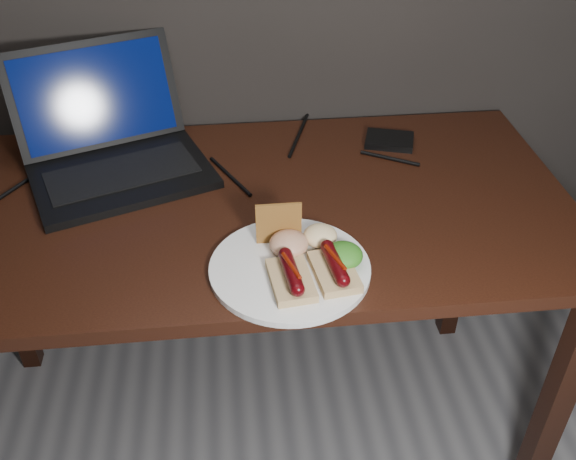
{
  "coord_description": "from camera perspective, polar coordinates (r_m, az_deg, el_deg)",
  "views": [
    {
      "loc": [
        -0.01,
        0.27,
        1.51
      ],
      "look_at": [
        0.08,
        1.18,
        0.82
      ],
      "focal_mm": 40.0,
      "sensor_mm": 36.0,
      "label": 1
    }
  ],
  "objects": [
    {
      "name": "crispbread",
      "position": [
        1.19,
        -0.83,
        0.61
      ],
      "size": [
        0.08,
        0.01,
        0.08
      ],
      "primitive_type": "cube",
      "color": "#B07A30",
      "rests_on": "plate"
    },
    {
      "name": "bread_sausage_center",
      "position": [
        1.11,
        0.28,
        -4.14
      ],
      "size": [
        0.08,
        0.12,
        0.04
      ],
      "color": "tan",
      "rests_on": "plate"
    },
    {
      "name": "plate",
      "position": [
        1.16,
        0.16,
        -3.42
      ],
      "size": [
        0.32,
        0.32,
        0.01
      ],
      "primitive_type": "cylinder",
      "rotation": [
        0.0,
        0.0,
        -0.11
      ],
      "color": "white",
      "rests_on": "desk"
    },
    {
      "name": "salsa_mound",
      "position": [
        1.17,
        0.08,
        -1.21
      ],
      "size": [
        0.07,
        0.07,
        0.04
      ],
      "primitive_type": "ellipsoid",
      "color": "maroon",
      "rests_on": "plate"
    },
    {
      "name": "coleslaw_mound",
      "position": [
        1.2,
        2.88,
        -0.5
      ],
      "size": [
        0.06,
        0.06,
        0.04
      ],
      "primitive_type": "ellipsoid",
      "color": "#EBE7CB",
      "rests_on": "plate"
    },
    {
      "name": "bread_sausage_right",
      "position": [
        1.13,
        4.16,
        -3.38
      ],
      "size": [
        0.08,
        0.12,
        0.04
      ],
      "color": "tan",
      "rests_on": "plate"
    },
    {
      "name": "desk",
      "position": [
        1.39,
        -4.25,
        -0.49
      ],
      "size": [
        1.4,
        0.7,
        0.75
      ],
      "color": "black",
      "rests_on": "ground"
    },
    {
      "name": "desk_cables",
      "position": [
        1.48,
        -5.12,
        6.23
      ],
      "size": [
        0.92,
        0.36,
        0.01
      ],
      "color": "black",
      "rests_on": "desk"
    },
    {
      "name": "hard_drive",
      "position": [
        1.56,
        9.01,
        7.88
      ],
      "size": [
        0.13,
        0.11,
        0.02
      ],
      "primitive_type": "cube",
      "rotation": [
        0.0,
        0.0,
        -0.3
      ],
      "color": "black",
      "rests_on": "desk"
    },
    {
      "name": "salad_greens",
      "position": [
        1.15,
        4.96,
        -2.24
      ],
      "size": [
        0.07,
        0.07,
        0.04
      ],
      "primitive_type": "ellipsoid",
      "color": "#1D5310",
      "rests_on": "plate"
    },
    {
      "name": "laptop",
      "position": [
        1.48,
        -15.34,
        7.2
      ],
      "size": [
        0.47,
        0.45,
        0.25
      ],
      "color": "black",
      "rests_on": "desk"
    }
  ]
}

